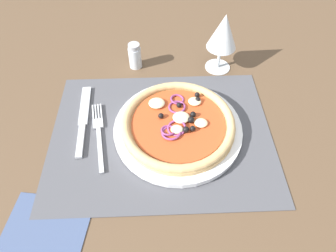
{
  "coord_description": "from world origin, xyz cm",
  "views": [
    {
      "loc": [
        -0.35,
        -36.44,
        48.85
      ],
      "look_at": [
        1.05,
        0.0,
        2.77
      ],
      "focal_mm": 30.54,
      "sensor_mm": 36.0,
      "label": 1
    }
  ],
  "objects_px": {
    "fork": "(100,132)",
    "wine_glass": "(225,32)",
    "pepper_shaker": "(136,56)",
    "napkin": "(47,231)",
    "pizza": "(180,123)",
    "knife": "(85,118)",
    "plate": "(179,129)"
  },
  "relations": [
    {
      "from": "pizza",
      "to": "knife",
      "type": "height_order",
      "value": "pizza"
    },
    {
      "from": "knife",
      "to": "napkin",
      "type": "bearing_deg",
      "value": 169.57
    },
    {
      "from": "wine_glass",
      "to": "pepper_shaker",
      "type": "relative_size",
      "value": 2.22
    },
    {
      "from": "wine_glass",
      "to": "napkin",
      "type": "relative_size",
      "value": 1.06
    },
    {
      "from": "plate",
      "to": "wine_glass",
      "type": "relative_size",
      "value": 1.81
    },
    {
      "from": "fork",
      "to": "wine_glass",
      "type": "xyz_separation_m",
      "value": [
        0.28,
        0.21,
        0.1
      ]
    },
    {
      "from": "wine_glass",
      "to": "napkin",
      "type": "distance_m",
      "value": 0.55
    },
    {
      "from": "fork",
      "to": "knife",
      "type": "relative_size",
      "value": 0.9
    },
    {
      "from": "fork",
      "to": "napkin",
      "type": "height_order",
      "value": "fork"
    },
    {
      "from": "plate",
      "to": "pizza",
      "type": "height_order",
      "value": "pizza"
    },
    {
      "from": "plate",
      "to": "knife",
      "type": "height_order",
      "value": "plate"
    },
    {
      "from": "napkin",
      "to": "pizza",
      "type": "bearing_deg",
      "value": 40.66
    },
    {
      "from": "wine_glass",
      "to": "pepper_shaker",
      "type": "height_order",
      "value": "wine_glass"
    },
    {
      "from": "knife",
      "to": "napkin",
      "type": "distance_m",
      "value": 0.24
    },
    {
      "from": "pizza",
      "to": "pepper_shaker",
      "type": "bearing_deg",
      "value": 113.73
    },
    {
      "from": "wine_glass",
      "to": "pepper_shaker",
      "type": "bearing_deg",
      "value": 176.56
    },
    {
      "from": "fork",
      "to": "pizza",
      "type": "bearing_deg",
      "value": -99.96
    },
    {
      "from": "pizza",
      "to": "pepper_shaker",
      "type": "relative_size",
      "value": 3.54
    },
    {
      "from": "pizza",
      "to": "napkin",
      "type": "height_order",
      "value": "pizza"
    },
    {
      "from": "fork",
      "to": "wine_glass",
      "type": "bearing_deg",
      "value": -63.89
    },
    {
      "from": "napkin",
      "to": "pepper_shaker",
      "type": "height_order",
      "value": "pepper_shaker"
    },
    {
      "from": "pepper_shaker",
      "to": "plate",
      "type": "bearing_deg",
      "value": -66.36
    },
    {
      "from": "pizza",
      "to": "fork",
      "type": "relative_size",
      "value": 1.32
    },
    {
      "from": "pizza",
      "to": "napkin",
      "type": "bearing_deg",
      "value": -139.34
    },
    {
      "from": "fork",
      "to": "pepper_shaker",
      "type": "relative_size",
      "value": 2.69
    },
    {
      "from": "plate",
      "to": "napkin",
      "type": "height_order",
      "value": "plate"
    },
    {
      "from": "pizza",
      "to": "knife",
      "type": "bearing_deg",
      "value": 169.35
    },
    {
      "from": "plate",
      "to": "pepper_shaker",
      "type": "xyz_separation_m",
      "value": [
        -0.1,
        0.22,
        0.02
      ]
    },
    {
      "from": "knife",
      "to": "napkin",
      "type": "relative_size",
      "value": 1.43
    },
    {
      "from": "plate",
      "to": "napkin",
      "type": "distance_m",
      "value": 0.31
    },
    {
      "from": "fork",
      "to": "pepper_shaker",
      "type": "height_order",
      "value": "pepper_shaker"
    },
    {
      "from": "wine_glass",
      "to": "pizza",
      "type": "bearing_deg",
      "value": -119.34
    }
  ]
}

